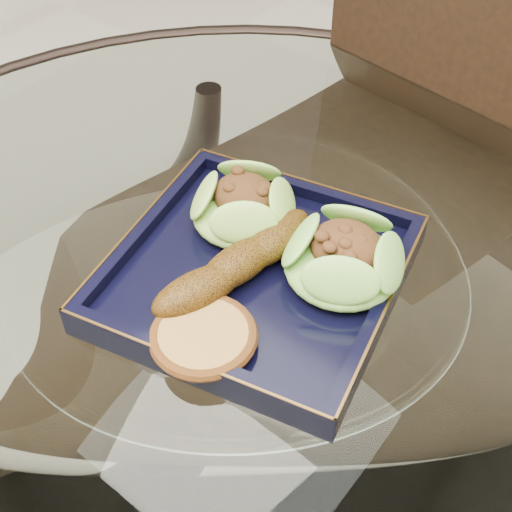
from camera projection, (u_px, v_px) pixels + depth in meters
The scene contains 7 objects.
dining_table at pixel (241, 396), 0.82m from camera, with size 1.13×1.13×0.77m.
dining_chair at pixel (372, 253), 1.08m from camera, with size 0.46×0.46×0.95m.
navy_plate at pixel (256, 277), 0.71m from camera, with size 0.27×0.27×0.02m, color black.
lettuce_wrap_left at pixel (243, 208), 0.74m from camera, with size 0.11×0.11×0.04m, color #578F29.
lettuce_wrap_right at pixel (343, 261), 0.68m from camera, with size 0.11×0.11×0.04m, color #4C9029.
roasted_plantain at pixel (238, 263), 0.69m from camera, with size 0.19×0.04×0.04m, color #563409.
crumb_patty at pixel (203, 338), 0.63m from camera, with size 0.09×0.09×0.02m, color #AC8039.
Camera 1 is at (0.30, -0.35, 1.29)m, focal length 50.00 mm.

